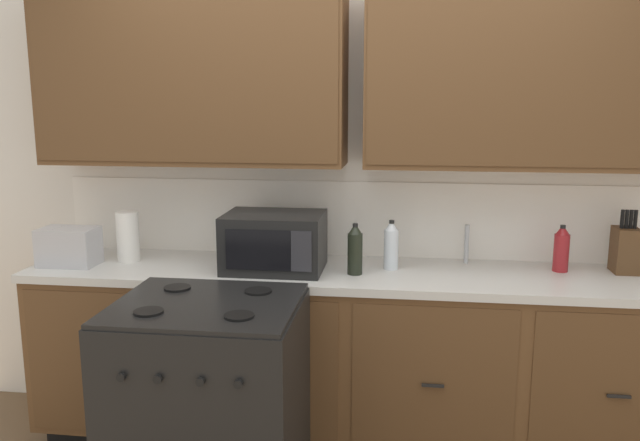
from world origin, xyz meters
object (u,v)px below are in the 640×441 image
(microwave, at_px, (274,242))
(bottle_dark, at_px, (355,249))
(paper_towel_roll, at_px, (128,236))
(toaster, at_px, (69,246))
(bottle_clear, at_px, (391,245))
(knife_block, at_px, (625,249))
(bottle_red, at_px, (561,249))
(stove_range, at_px, (210,409))

(microwave, distance_m, bottle_dark, 0.40)
(microwave, distance_m, paper_towel_roll, 0.79)
(toaster, bearing_deg, bottle_clear, 4.79)
(knife_block, xyz_separation_m, bottle_red, (-0.30, -0.02, -0.00))
(stove_range, xyz_separation_m, paper_towel_roll, (-0.62, 0.65, 0.58))
(knife_block, bearing_deg, toaster, -175.33)
(bottle_dark, bearing_deg, paper_towel_roll, 175.42)
(microwave, height_order, toaster, microwave)
(stove_range, bearing_deg, knife_block, 22.31)
(toaster, bearing_deg, bottle_dark, 0.82)
(stove_range, distance_m, knife_block, 2.09)
(stove_range, height_order, paper_towel_roll, paper_towel_roll)
(stove_range, bearing_deg, bottle_dark, 44.74)
(paper_towel_roll, xyz_separation_m, bottle_dark, (1.18, -0.09, -0.01))
(bottle_clear, bearing_deg, knife_block, 4.49)
(stove_range, height_order, bottle_red, bottle_red)
(stove_range, xyz_separation_m, toaster, (-0.88, 0.54, 0.55))
(bottle_red, bearing_deg, bottle_dark, -169.45)
(stove_range, bearing_deg, toaster, 148.65)
(toaster, relative_size, bottle_red, 1.22)
(knife_block, bearing_deg, paper_towel_roll, -177.50)
(microwave, bearing_deg, paper_towel_roll, 175.29)
(stove_range, relative_size, toaster, 3.39)
(paper_towel_roll, bearing_deg, knife_block, 2.50)
(bottle_dark, xyz_separation_m, bottle_red, (0.99, 0.18, -0.01))
(stove_range, bearing_deg, paper_towel_roll, 133.44)
(toaster, relative_size, knife_block, 0.90)
(microwave, bearing_deg, bottle_red, 6.34)
(microwave, bearing_deg, bottle_clear, 8.47)
(toaster, bearing_deg, bottle_red, 4.82)
(knife_block, xyz_separation_m, bottle_clear, (-1.12, -0.09, 0.01))
(stove_range, distance_m, microwave, 0.85)
(bottle_dark, relative_size, bottle_clear, 1.01)
(paper_towel_roll, bearing_deg, bottle_clear, 0.85)
(paper_towel_roll, distance_m, bottle_clear, 1.35)
(toaster, xyz_separation_m, knife_block, (2.74, 0.22, 0.02))
(knife_block, distance_m, paper_towel_roll, 2.48)
(microwave, xyz_separation_m, bottle_red, (1.39, 0.15, -0.03))
(bottle_clear, bearing_deg, stove_range, -137.42)
(stove_range, xyz_separation_m, bottle_red, (1.56, 0.74, 0.57))
(toaster, distance_m, bottle_dark, 1.45)
(bottle_dark, bearing_deg, bottle_red, 10.55)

